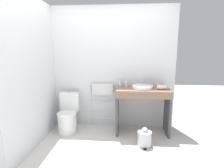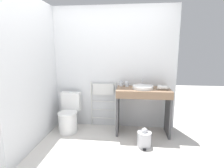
{
  "view_description": "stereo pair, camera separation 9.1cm",
  "coord_description": "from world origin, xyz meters",
  "px_view_note": "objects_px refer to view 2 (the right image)",
  "views": [
    {
      "loc": [
        0.31,
        -2.18,
        1.6
      ],
      "look_at": [
        0.07,
        0.79,
        1.02
      ],
      "focal_mm": 28.0,
      "sensor_mm": 36.0,
      "label": 1
    },
    {
      "loc": [
        0.4,
        -2.17,
        1.6
      ],
      "look_at": [
        0.07,
        0.79,
        1.02
      ],
      "focal_mm": 28.0,
      "sensor_mm": 36.0,
      "label": 2
    }
  ],
  "objects_px": {
    "cup_near_wall": "(121,84)",
    "hair_dryer": "(163,88)",
    "toilet": "(69,116)",
    "sink_basin": "(143,87)",
    "trash_bin": "(144,138)",
    "cup_near_edge": "(127,84)",
    "towel_radiator": "(103,94)"
  },
  "relations": [
    {
      "from": "cup_near_wall",
      "to": "hair_dryer",
      "type": "distance_m",
      "value": 0.81
    },
    {
      "from": "toilet",
      "to": "sink_basin",
      "type": "xyz_separation_m",
      "value": [
        1.44,
        0.03,
        0.62
      ]
    },
    {
      "from": "cup_near_wall",
      "to": "hair_dryer",
      "type": "xyz_separation_m",
      "value": [
        0.78,
        -0.24,
        -0.01
      ]
    },
    {
      "from": "toilet",
      "to": "trash_bin",
      "type": "distance_m",
      "value": 1.54
    },
    {
      "from": "toilet",
      "to": "sink_basin",
      "type": "height_order",
      "value": "sink_basin"
    },
    {
      "from": "cup_near_edge",
      "to": "trash_bin",
      "type": "relative_size",
      "value": 0.31
    },
    {
      "from": "towel_radiator",
      "to": "hair_dryer",
      "type": "height_order",
      "value": "hair_dryer"
    },
    {
      "from": "toilet",
      "to": "towel_radiator",
      "type": "relative_size",
      "value": 0.8
    },
    {
      "from": "cup_near_wall",
      "to": "towel_radiator",
      "type": "bearing_deg",
      "value": 173.41
    },
    {
      "from": "sink_basin",
      "to": "hair_dryer",
      "type": "bearing_deg",
      "value": -4.67
    },
    {
      "from": "cup_near_wall",
      "to": "trash_bin",
      "type": "relative_size",
      "value": 0.31
    },
    {
      "from": "hair_dryer",
      "to": "trash_bin",
      "type": "relative_size",
      "value": 0.69
    },
    {
      "from": "sink_basin",
      "to": "trash_bin",
      "type": "xyz_separation_m",
      "value": [
        0.02,
        -0.47,
        -0.78
      ]
    },
    {
      "from": "hair_dryer",
      "to": "trash_bin",
      "type": "xyz_separation_m",
      "value": [
        -0.34,
        -0.44,
        -0.79
      ]
    },
    {
      "from": "toilet",
      "to": "hair_dryer",
      "type": "relative_size",
      "value": 3.34
    },
    {
      "from": "cup_near_edge",
      "to": "toilet",
      "type": "bearing_deg",
      "value": -170.27
    },
    {
      "from": "sink_basin",
      "to": "hair_dryer",
      "type": "relative_size",
      "value": 1.68
    },
    {
      "from": "cup_near_wall",
      "to": "cup_near_edge",
      "type": "height_order",
      "value": "same"
    },
    {
      "from": "toilet",
      "to": "cup_near_edge",
      "type": "height_order",
      "value": "cup_near_edge"
    },
    {
      "from": "towel_radiator",
      "to": "cup_near_edge",
      "type": "bearing_deg",
      "value": -9.74
    },
    {
      "from": "toilet",
      "to": "hair_dryer",
      "type": "distance_m",
      "value": 1.91
    },
    {
      "from": "toilet",
      "to": "trash_bin",
      "type": "bearing_deg",
      "value": -16.72
    },
    {
      "from": "towel_radiator",
      "to": "toilet",
      "type": "bearing_deg",
      "value": -156.87
    },
    {
      "from": "towel_radiator",
      "to": "trash_bin",
      "type": "xyz_separation_m",
      "value": [
        0.81,
        -0.72,
        -0.56
      ]
    },
    {
      "from": "towel_radiator",
      "to": "cup_near_wall",
      "type": "relative_size",
      "value": 9.36
    },
    {
      "from": "sink_basin",
      "to": "trash_bin",
      "type": "bearing_deg",
      "value": -87.71
    },
    {
      "from": "towel_radiator",
      "to": "cup_near_edge",
      "type": "distance_m",
      "value": 0.55
    },
    {
      "from": "hair_dryer",
      "to": "toilet",
      "type": "bearing_deg",
      "value": -179.95
    },
    {
      "from": "towel_radiator",
      "to": "hair_dryer",
      "type": "distance_m",
      "value": 1.2
    },
    {
      "from": "hair_dryer",
      "to": "trash_bin",
      "type": "bearing_deg",
      "value": -127.58
    },
    {
      "from": "toilet",
      "to": "hair_dryer",
      "type": "height_order",
      "value": "hair_dryer"
    },
    {
      "from": "towel_radiator",
      "to": "sink_basin",
      "type": "height_order",
      "value": "same"
    }
  ]
}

